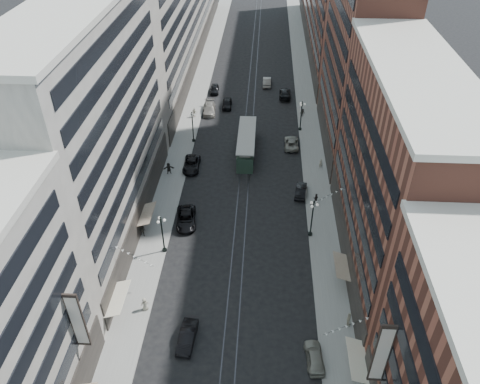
% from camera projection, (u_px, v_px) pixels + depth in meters
% --- Properties ---
extents(ground, '(220.00, 220.00, 0.00)m').
position_uv_depth(ground, '(248.00, 129.00, 83.84)').
color(ground, black).
rests_on(ground, ground).
extents(sidewalk_west, '(4.00, 180.00, 0.15)m').
position_uv_depth(sidewalk_west, '(195.00, 102.00, 92.29)').
color(sidewalk_west, gray).
rests_on(sidewalk_west, ground).
extents(sidewalk_east, '(4.00, 180.00, 0.15)m').
position_uv_depth(sidewalk_east, '(307.00, 105.00, 91.32)').
color(sidewalk_east, gray).
rests_on(sidewalk_east, ground).
extents(rail_west, '(0.12, 180.00, 0.02)m').
position_uv_depth(rail_west, '(247.00, 104.00, 91.87)').
color(rail_west, '#2D2D33').
rests_on(rail_west, ground).
extents(rail_east, '(0.12, 180.00, 0.02)m').
position_uv_depth(rail_east, '(254.00, 104.00, 91.81)').
color(rail_east, '#2D2D33').
rests_on(rail_east, ground).
extents(building_west_mid, '(8.00, 36.00, 28.00)m').
position_uv_depth(building_west_mid, '(95.00, 132.00, 54.62)').
color(building_west_mid, '#A49F92').
rests_on(building_west_mid, ground).
extents(building_east_mid, '(8.00, 30.00, 24.00)m').
position_uv_depth(building_east_mid, '(395.00, 180.00, 50.30)').
color(building_east_mid, brown).
rests_on(building_east_mid, ground).
extents(building_east_tower, '(8.00, 26.00, 42.00)m').
position_uv_depth(building_east_tower, '(367.00, 17.00, 67.34)').
color(building_east_tower, brown).
rests_on(building_east_tower, ground).
extents(lamppost_sw_far, '(1.03, 1.14, 5.52)m').
position_uv_depth(lamppost_sw_far, '(162.00, 233.00, 56.78)').
color(lamppost_sw_far, black).
rests_on(lamppost_sw_far, sidewalk_west).
extents(lamppost_sw_mid, '(1.03, 1.14, 5.52)m').
position_uv_depth(lamppost_sw_mid, '(193.00, 126.00, 78.40)').
color(lamppost_sw_mid, black).
rests_on(lamppost_sw_mid, sidewalk_west).
extents(lamppost_se_far, '(1.03, 1.14, 5.52)m').
position_uv_depth(lamppost_se_far, '(312.00, 217.00, 59.17)').
color(lamppost_se_far, black).
rests_on(lamppost_se_far, sidewalk_east).
extents(lamppost_se_mid, '(1.03, 1.14, 5.52)m').
position_uv_depth(lamppost_se_mid, '(301.00, 115.00, 81.58)').
color(lamppost_se_mid, black).
rests_on(lamppost_se_mid, sidewalk_east).
extents(streetcar, '(2.78, 12.58, 3.48)m').
position_uv_depth(streetcar, '(246.00, 144.00, 76.41)').
color(streetcar, '#253A2D').
rests_on(streetcar, ground).
extents(car_2, '(3.24, 5.77, 1.52)m').
position_uv_depth(car_2, '(186.00, 218.00, 62.62)').
color(car_2, black).
rests_on(car_2, ground).
extents(car_4, '(2.03, 4.28, 1.41)m').
position_uv_depth(car_4, '(315.00, 357.00, 45.77)').
color(car_4, gray).
rests_on(car_4, ground).
extents(car_5, '(1.84, 4.50, 1.45)m').
position_uv_depth(car_5, '(187.00, 337.00, 47.60)').
color(car_5, black).
rests_on(car_5, ground).
extents(pedestrian_1, '(0.95, 0.73, 1.72)m').
position_uv_depth(pedestrian_1, '(145.00, 304.00, 50.65)').
color(pedestrian_1, gray).
rests_on(pedestrian_1, sidewalk_west).
extents(pedestrian_2, '(1.00, 0.64, 1.94)m').
position_uv_depth(pedestrian_2, '(142.00, 230.00, 60.13)').
color(pedestrian_2, black).
rests_on(pedestrian_2, sidewalk_west).
extents(pedestrian_4, '(0.61, 1.11, 1.82)m').
position_uv_depth(pedestrian_4, '(349.00, 319.00, 48.99)').
color(pedestrian_4, beige).
rests_on(pedestrian_4, sidewalk_east).
extents(car_7, '(2.58, 5.37, 1.47)m').
position_uv_depth(car_7, '(192.00, 164.00, 73.27)').
color(car_7, black).
rests_on(car_7, ground).
extents(car_8, '(2.73, 5.74, 1.61)m').
position_uv_depth(car_8, '(209.00, 109.00, 88.52)').
color(car_8, gray).
rests_on(car_8, ground).
extents(car_9, '(1.92, 4.30, 1.44)m').
position_uv_depth(car_9, '(215.00, 89.00, 95.81)').
color(car_9, black).
rests_on(car_9, ground).
extents(car_10, '(2.03, 4.38, 1.39)m').
position_uv_depth(car_10, '(301.00, 190.00, 67.80)').
color(car_10, black).
rests_on(car_10, ground).
extents(car_11, '(2.46, 5.09, 1.40)m').
position_uv_depth(car_11, '(291.00, 143.00, 78.60)').
color(car_11, gray).
rests_on(car_11, ground).
extents(car_12, '(2.40, 5.55, 1.59)m').
position_uv_depth(car_12, '(285.00, 93.00, 93.93)').
color(car_12, black).
rests_on(car_12, ground).
extents(car_13, '(1.85, 4.48, 1.52)m').
position_uv_depth(car_13, '(227.00, 104.00, 90.32)').
color(car_13, black).
rests_on(car_13, ground).
extents(car_14, '(1.68, 4.80, 1.58)m').
position_uv_depth(car_14, '(267.00, 82.00, 98.62)').
color(car_14, gray).
rests_on(car_14, ground).
extents(pedestrian_5, '(1.77, 0.91, 1.84)m').
position_uv_depth(pedestrian_5, '(169.00, 168.00, 71.76)').
color(pedestrian_5, black).
rests_on(pedestrian_5, sidewalk_west).
extents(pedestrian_6, '(1.12, 0.71, 1.77)m').
position_uv_depth(pedestrian_6, '(194.00, 113.00, 86.74)').
color(pedestrian_6, beige).
rests_on(pedestrian_6, sidewalk_west).
extents(pedestrian_7, '(0.82, 0.60, 1.51)m').
position_uv_depth(pedestrian_7, '(316.00, 198.00, 65.94)').
color(pedestrian_7, black).
rests_on(pedestrian_7, sidewalk_east).
extents(pedestrian_8, '(0.65, 0.49, 1.60)m').
position_uv_depth(pedestrian_8, '(321.00, 163.00, 73.13)').
color(pedestrian_8, '#A39C87').
rests_on(pedestrian_8, sidewalk_east).
extents(pedestrian_9, '(1.05, 0.69, 1.50)m').
position_uv_depth(pedestrian_9, '(303.00, 113.00, 87.03)').
color(pedestrian_9, black).
rests_on(pedestrian_9, sidewalk_east).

